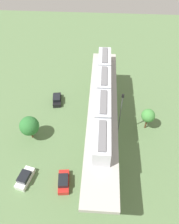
% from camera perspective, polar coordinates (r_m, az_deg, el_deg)
% --- Properties ---
extents(ground_plane, '(120.00, 120.00, 0.00)m').
position_cam_1_polar(ground_plane, '(46.10, 2.96, -6.04)').
color(ground_plane, '#5B7A4C').
extents(viaduct, '(5.20, 35.80, 8.02)m').
position_cam_1_polar(viaduct, '(41.32, 3.29, -0.77)').
color(viaduct, '#B7B2AA').
rests_on(viaduct, ground).
extents(train, '(2.64, 27.45, 3.24)m').
position_cam_1_polar(train, '(40.40, 3.55, 4.47)').
color(train, silver).
rests_on(train, viaduct).
extents(parked_car_red, '(2.26, 4.37, 1.76)m').
position_cam_1_polar(parked_car_red, '(40.15, -6.61, -17.21)').
color(parked_car_red, red).
rests_on(parked_car_red, ground).
extents(parked_car_white, '(2.74, 4.51, 1.76)m').
position_cam_1_polar(parked_car_white, '(41.73, -16.15, -15.84)').
color(parked_car_white, white).
rests_on(parked_car_white, ground).
extents(parked_car_black, '(2.37, 4.41, 1.76)m').
position_cam_1_polar(parked_car_black, '(52.77, -8.29, 3.19)').
color(parked_car_black, black).
rests_on(parked_car_black, ground).
extents(tree_near_viaduct, '(2.73, 2.73, 5.09)m').
position_cam_1_polar(tree_near_viaduct, '(46.13, 14.71, -0.92)').
color(tree_near_viaduct, brown).
rests_on(tree_near_viaduct, ground).
extents(tree_mid_lot, '(3.79, 3.79, 5.44)m').
position_cam_1_polar(tree_mid_lot, '(44.58, -15.09, -3.46)').
color(tree_mid_lot, brown).
rests_on(tree_mid_lot, ground).
extents(signal_post, '(0.44, 0.28, 10.62)m').
position_cam_1_polar(signal_post, '(42.47, 7.88, -0.39)').
color(signal_post, '#4C4C51').
rests_on(signal_post, ground).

